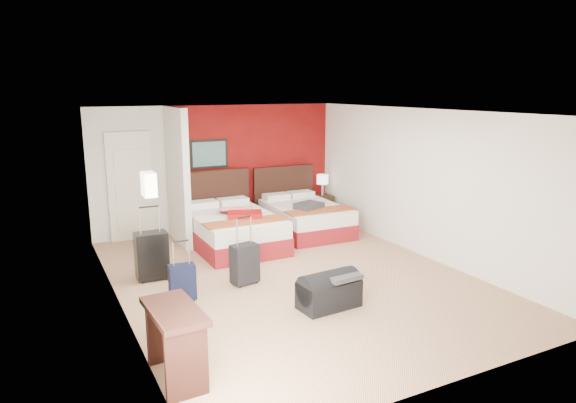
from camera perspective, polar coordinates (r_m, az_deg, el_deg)
ground at (r=7.94m, az=0.45°, el=-8.43°), size 6.50×6.50×0.00m
room_walls at (r=8.40m, az=-12.62°, el=1.35°), size 5.02×6.52×2.50m
red_accent_panel at (r=10.78m, az=-3.95°, el=4.00°), size 3.50×0.04×2.50m
partition_wall at (r=9.63m, az=-12.10°, el=2.74°), size 0.12×1.20×2.50m
entry_door at (r=10.08m, az=-17.04°, el=1.59°), size 0.82×0.06×2.05m
bed_left at (r=9.38m, az=-6.05°, el=-3.24°), size 1.42×2.02×0.61m
bed_right at (r=10.26m, az=1.97°, el=-1.94°), size 1.36×1.90×0.56m
red_suitcase_open at (r=9.24m, az=-5.30°, el=-1.20°), size 0.85×0.98×0.10m
jacket_bundle at (r=9.88m, az=2.32°, el=-0.48°), size 0.59×0.53×0.12m
nightstand at (r=11.27m, az=3.80°, el=-0.67°), size 0.43×0.43×0.55m
table_lamp at (r=11.17m, az=3.84°, el=1.84°), size 0.30×0.30×0.45m
suitcase_black at (r=8.02m, az=-14.83°, el=-5.97°), size 0.47×0.30×0.70m
suitcase_charcoal at (r=7.64m, az=-4.81°, el=-7.05°), size 0.42×0.31×0.57m
suitcase_navy at (r=7.19m, az=-11.60°, el=-8.93°), size 0.36×0.24×0.48m
duffel_bag at (r=6.88m, az=4.55°, el=-10.04°), size 0.83×0.48×0.40m
jacket_draped at (r=6.83m, az=5.89°, el=-8.14°), size 0.49×0.42×0.06m
desk at (r=5.36m, az=-12.32°, el=-15.11°), size 0.49×0.92×0.75m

